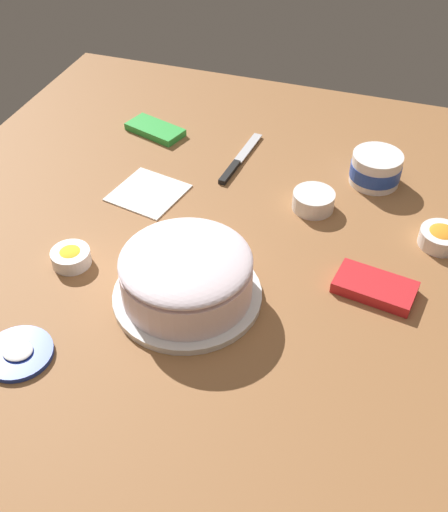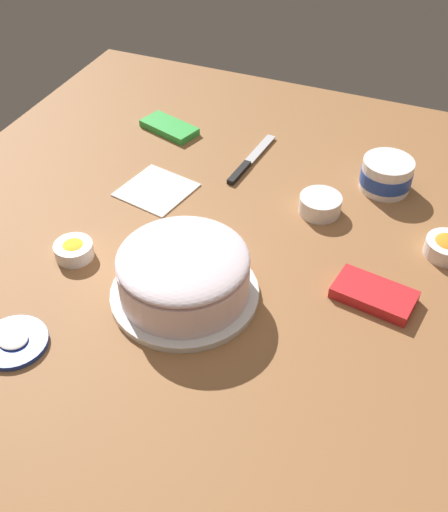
% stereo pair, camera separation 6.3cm
% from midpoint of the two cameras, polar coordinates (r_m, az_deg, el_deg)
% --- Properties ---
extents(ground_plane, '(1.54, 1.54, 0.00)m').
position_cam_midpoint_polar(ground_plane, '(1.28, 0.28, 0.10)').
color(ground_plane, '#936038').
extents(frosted_cake, '(0.28, 0.28, 0.12)m').
position_cam_midpoint_polar(frosted_cake, '(1.16, -5.00, -1.97)').
color(frosted_cake, white).
rests_on(frosted_cake, ground_plane).
extents(frosting_tub, '(0.12, 0.12, 0.07)m').
position_cam_midpoint_polar(frosting_tub, '(1.50, 12.58, 7.85)').
color(frosting_tub, white).
rests_on(frosting_tub, ground_plane).
extents(frosting_tub_lid, '(0.12, 0.12, 0.02)m').
position_cam_midpoint_polar(frosting_tub_lid, '(1.16, -19.81, -8.40)').
color(frosting_tub_lid, '#233DAD').
rests_on(frosting_tub_lid, ground_plane).
extents(spreading_knife, '(0.04, 0.24, 0.01)m').
position_cam_midpoint_polar(spreading_knife, '(1.54, 0.06, 8.59)').
color(spreading_knife, silver).
rests_on(spreading_knife, ground_plane).
extents(sprinkle_bowl_orange, '(0.09, 0.09, 0.04)m').
position_cam_midpoint_polar(sprinkle_bowl_orange, '(1.36, 18.04, 1.66)').
color(sprinkle_bowl_orange, white).
rests_on(sprinkle_bowl_orange, ground_plane).
extents(sprinkle_bowl_blue, '(0.09, 0.09, 0.04)m').
position_cam_midpoint_polar(sprinkle_bowl_blue, '(1.40, 6.93, 5.05)').
color(sprinkle_bowl_blue, white).
rests_on(sprinkle_bowl_blue, ground_plane).
extents(sprinkle_bowl_yellow, '(0.08, 0.08, 0.03)m').
position_cam_midpoint_polar(sprinkle_bowl_yellow, '(1.30, -15.19, -0.08)').
color(sprinkle_bowl_yellow, white).
rests_on(sprinkle_bowl_yellow, ground_plane).
extents(candy_box_lower, '(0.16, 0.11, 0.02)m').
position_cam_midpoint_polar(candy_box_lower, '(1.22, 12.23, -2.84)').
color(candy_box_lower, red).
rests_on(candy_box_lower, ground_plane).
extents(candy_box_upper, '(0.17, 0.11, 0.02)m').
position_cam_midpoint_polar(candy_box_upper, '(1.68, -7.41, 11.39)').
color(candy_box_upper, green).
rests_on(candy_box_upper, ground_plane).
extents(paper_napkin, '(0.18, 0.18, 0.01)m').
position_cam_midpoint_polar(paper_napkin, '(1.46, -8.19, 5.78)').
color(paper_napkin, white).
rests_on(paper_napkin, ground_plane).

